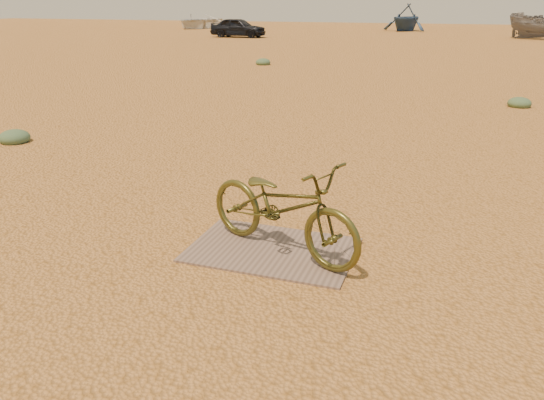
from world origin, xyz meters
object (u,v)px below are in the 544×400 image
(plywood_board, at_px, (272,250))
(bicycle, at_px, (282,206))
(car, at_px, (238,27))
(boat_far_left, at_px, (406,17))
(boat_near_left, at_px, (199,21))

(plywood_board, relative_size, bicycle, 0.90)
(bicycle, relative_size, car, 0.48)
(car, bearing_deg, boat_far_left, -39.14)
(car, xyz_separation_m, boat_far_left, (9.99, 12.11, 0.45))
(plywood_board, bearing_deg, boat_far_left, 94.27)
(boat_near_left, bearing_deg, car, -48.48)
(plywood_board, xyz_separation_m, boat_far_left, (-3.20, 42.83, 1.08))
(plywood_board, height_order, car, car)
(boat_far_left, bearing_deg, boat_near_left, -156.43)
(car, relative_size, boat_near_left, 0.62)
(bicycle, bearing_deg, boat_far_left, 26.16)
(bicycle, height_order, boat_far_left, boat_far_left)
(car, distance_m, boat_far_left, 15.70)
(plywood_board, xyz_separation_m, car, (-13.19, 30.73, 0.63))
(car, bearing_deg, bicycle, -156.23)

